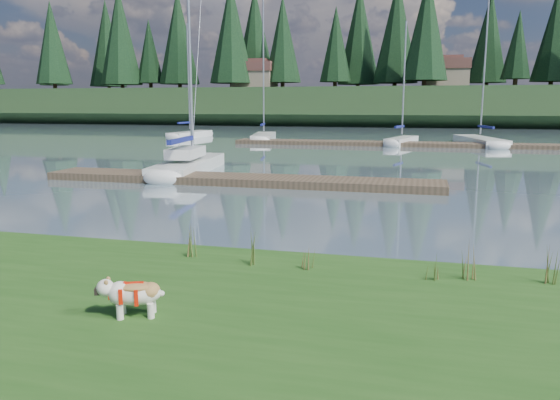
# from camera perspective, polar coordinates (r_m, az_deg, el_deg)

# --- Properties ---
(ground) EXTENTS (200.00, 200.00, 0.00)m
(ground) POSITION_cam_1_polar(r_m,az_deg,el_deg) (41.55, 10.37, 5.61)
(ground) COLOR slate
(ground) RESTS_ON ground
(bank) EXTENTS (60.00, 9.00, 0.35)m
(bank) POSITION_cam_1_polar(r_m,az_deg,el_deg) (6.80, -13.91, -16.18)
(bank) COLOR #27501A
(bank) RESTS_ON ground
(ridge) EXTENTS (200.00, 20.00, 5.00)m
(ridge) POSITION_cam_1_polar(r_m,az_deg,el_deg) (84.38, 12.64, 9.44)
(ridge) COLOR #1B3018
(ridge) RESTS_ON ground
(bulldog) EXTENTS (0.89, 0.57, 0.52)m
(bulldog) POSITION_cam_1_polar(r_m,az_deg,el_deg) (7.58, -15.05, -9.32)
(bulldog) COLOR silver
(bulldog) RESTS_ON bank
(sailboat_main) EXTENTS (2.73, 8.48, 12.04)m
(sailboat_main) POSITION_cam_1_polar(r_m,az_deg,el_deg) (26.00, -9.14, 3.97)
(sailboat_main) COLOR silver
(sailboat_main) RESTS_ON ground
(dock_near) EXTENTS (16.00, 2.00, 0.30)m
(dock_near) POSITION_cam_1_polar(r_m,az_deg,el_deg) (21.71, -4.46, 2.14)
(dock_near) COLOR #4C3D2C
(dock_near) RESTS_ON ground
(dock_far) EXTENTS (26.00, 2.20, 0.30)m
(dock_far) POSITION_cam_1_polar(r_m,az_deg,el_deg) (41.45, 13.15, 5.71)
(dock_far) COLOR #4C3D2C
(dock_far) RESTS_ON ground
(sailboat_bg_0) EXTENTS (2.05, 7.04, 10.18)m
(sailboat_bg_0) POSITION_cam_1_polar(r_m,az_deg,el_deg) (51.30, -9.04, 6.84)
(sailboat_bg_0) COLOR silver
(sailboat_bg_0) RESTS_ON ground
(sailboat_bg_1) EXTENTS (3.03, 8.01, 11.74)m
(sailboat_bg_1) POSITION_cam_1_polar(r_m,az_deg,el_deg) (47.14, -1.63, 6.69)
(sailboat_bg_1) COLOR silver
(sailboat_bg_1) RESTS_ON ground
(sailboat_bg_2) EXTENTS (2.59, 6.07, 9.20)m
(sailboat_bg_2) POSITION_cam_1_polar(r_m,az_deg,el_deg) (43.20, 12.79, 6.14)
(sailboat_bg_2) COLOR silver
(sailboat_bg_2) RESTS_ON ground
(sailboat_bg_3) EXTENTS (3.79, 9.12, 13.05)m
(sailboat_bg_3) POSITION_cam_1_polar(r_m,az_deg,el_deg) (45.14, 19.83, 5.94)
(sailboat_bg_3) COLOR silver
(sailboat_bg_3) RESTS_ON ground
(weed_0) EXTENTS (0.17, 0.14, 0.71)m
(weed_0) POSITION_cam_1_polar(r_m,az_deg,el_deg) (9.59, -2.94, -5.05)
(weed_0) COLOR #475B23
(weed_0) RESTS_ON bank
(weed_1) EXTENTS (0.17, 0.14, 0.45)m
(weed_1) POSITION_cam_1_polar(r_m,az_deg,el_deg) (9.39, 2.94, -6.07)
(weed_1) COLOR #475B23
(weed_1) RESTS_ON bank
(weed_2) EXTENTS (0.17, 0.14, 0.66)m
(weed_2) POSITION_cam_1_polar(r_m,az_deg,el_deg) (9.32, 19.06, -6.18)
(weed_2) COLOR #475B23
(weed_2) RESTS_ON bank
(weed_3) EXTENTS (0.17, 0.14, 0.63)m
(weed_3) POSITION_cam_1_polar(r_m,az_deg,el_deg) (10.20, -8.97, -4.41)
(weed_3) COLOR #475B23
(weed_3) RESTS_ON bank
(weed_4) EXTENTS (0.17, 0.14, 0.45)m
(weed_4) POSITION_cam_1_polar(r_m,az_deg,el_deg) (9.17, 15.58, -6.85)
(weed_4) COLOR #475B23
(weed_4) RESTS_ON bank
(weed_5) EXTENTS (0.17, 0.14, 0.69)m
(weed_5) POSITION_cam_1_polar(r_m,az_deg,el_deg) (9.57, 26.63, -6.23)
(weed_5) COLOR #475B23
(weed_5) RESTS_ON bank
(mud_lip) EXTENTS (60.00, 0.50, 0.14)m
(mud_lip) POSITION_cam_1_polar(r_m,az_deg,el_deg) (10.64, -2.54, -6.75)
(mud_lip) COLOR #33281C
(mud_lip) RESTS_ON ground
(conifer_0) EXTENTS (5.72, 5.72, 14.15)m
(conifer_0) POSITION_cam_1_polar(r_m,az_deg,el_deg) (97.92, -22.71, 14.93)
(conifer_0) COLOR #382619
(conifer_0) RESTS_ON ridge
(conifer_1) EXTENTS (4.40, 4.40, 11.30)m
(conifer_1) POSITION_cam_1_polar(r_m,az_deg,el_deg) (93.23, -13.48, 14.86)
(conifer_1) COLOR #382619
(conifer_1) RESTS_ON ridge
(conifer_2) EXTENTS (6.60, 6.60, 16.05)m
(conifer_2) POSITION_cam_1_polar(r_m,az_deg,el_deg) (84.76, -5.13, 17.13)
(conifer_2) COLOR #382619
(conifer_2) RESTS_ON ridge
(conifer_3) EXTENTS (4.84, 4.84, 12.25)m
(conifer_3) POSITION_cam_1_polar(r_m,az_deg,el_deg) (84.77, 5.83, 15.89)
(conifer_3) COLOR #382619
(conifer_3) RESTS_ON ridge
(conifer_4) EXTENTS (6.16, 6.16, 15.10)m
(conifer_4) POSITION_cam_1_polar(r_m,az_deg,el_deg) (77.96, 15.07, 17.12)
(conifer_4) COLOR #382619
(conifer_4) RESTS_ON ridge
(conifer_5) EXTENTS (3.96, 3.96, 10.35)m
(conifer_5) POSITION_cam_1_polar(r_m,az_deg,el_deg) (82.56, 23.60, 14.64)
(conifer_5) COLOR #382619
(conifer_5) RESTS_ON ridge
(house_0) EXTENTS (6.30, 5.30, 4.65)m
(house_0) POSITION_cam_1_polar(r_m,az_deg,el_deg) (85.18, -2.65, 12.92)
(house_0) COLOR gray
(house_0) RESTS_ON ridge
(house_1) EXTENTS (6.30, 5.30, 4.65)m
(house_1) POSITION_cam_1_polar(r_m,az_deg,el_deg) (82.49, 16.99, 12.59)
(house_1) COLOR gray
(house_1) RESTS_ON ridge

